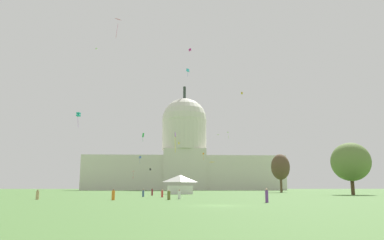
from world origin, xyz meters
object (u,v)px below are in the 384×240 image
Objects in this scene: capitol_building at (184,157)px; person_tan_back_left at (37,195)px; tree_east_near at (280,167)px; kite_lime_mid at (229,133)px; kite_gold_high at (242,93)px; kite_gold_low at (214,163)px; person_purple_mid_left at (267,196)px; kite_black_low at (150,169)px; kite_green_mid at (143,136)px; tree_east_mid at (351,162)px; kite_orange_low at (203,155)px; event_tent at (180,184)px; kite_yellow_mid at (179,143)px; person_orange_mid_right at (113,195)px; kite_cyan_high at (188,70)px; kite_lime_mid_b at (217,136)px; kite_red_low at (133,172)px; kite_violet_low at (175,137)px; person_olive_front_left at (169,195)px; person_maroon_front_right at (152,192)px; person_denim_mid_center at (143,193)px; person_red_near_tree_west at (162,194)px; person_white_lawn_far_left at (179,195)px; kite_pink_high at (117,22)px; kite_magenta_high at (190,50)px; kite_turquoise_mid at (78,115)px; kite_white_high at (98,50)px; kite_blue_low at (140,157)px.

person_tan_back_left is at bearing -99.32° from capitol_building.
kite_lime_mid reaches higher than tree_east_near.
kite_gold_high is 68.01m from kite_gold_low.
capitol_building is 70.62× the size of person_purple_mid_left.
kite_black_low is 28.73m from kite_green_mid.
tree_east_mid is 91.13m from kite_orange_low.
kite_yellow_mid is at bearing 85.33° from event_tent.
kite_cyan_high reaches higher than person_orange_mid_right.
kite_lime_mid_b is (5.85, -8.49, 8.09)m from kite_orange_low.
person_tan_back_left is 104.53m from kite_lime_mid.
kite_red_low is 31.77m from kite_yellow_mid.
kite_violet_low is (-7.58, -162.00, -9.09)m from capitol_building.
kite_gold_high is (33.21, 108.89, 44.80)m from person_olive_front_left.
kite_green_mid reaches higher than tree_east_mid.
kite_lime_mid_b is (-19.12, 33.61, 16.31)m from tree_east_near.
person_maroon_front_right is (-12.66, -148.94, -20.16)m from capitol_building.
tree_east_near is 75.77m from person_denim_mid_center.
kite_orange_low reaches higher than person_red_near_tree_west.
kite_pink_high reaches higher than person_white_lawn_far_left.
kite_lime_mid is 2.76× the size of kite_magenta_high.
kite_orange_low is 4.09× the size of kite_magenta_high.
tree_east_mid is at bearing 154.28° from kite_pink_high.
kite_violet_low is (5.08, -13.05, 11.07)m from person_maroon_front_right.
kite_turquoise_mid reaches higher than kite_violet_low.
kite_turquoise_mid reaches higher than event_tent.
kite_white_high is at bearing 82.06° from kite_lime_mid.
person_maroon_front_right is at bearing 94.84° from kite_green_mid.
kite_white_high is at bearing -113.06° from kite_pink_high.
event_tent is 1.85× the size of kite_blue_low.
person_white_lawn_far_left is 10.77m from person_orange_mid_right.
person_tan_back_left is 67.10m from kite_magenta_high.
kite_orange_low is at bearing -105.92° from kite_turquoise_mid.
tree_east_mid is at bearing -18.89° from event_tent.
person_olive_front_left is 69.76m from kite_green_mid.
person_purple_mid_left is 1.07× the size of person_maroon_front_right.
kite_red_low is 1.96× the size of kite_white_high.
person_orange_mid_right is 0.44× the size of kite_cyan_high.
kite_lime_mid_b is (17.01, -44.22, -1.60)m from kite_yellow_mid.
person_tan_back_left is 1.54× the size of kite_gold_high.
kite_gold_low reaches higher than person_red_near_tree_west.
tree_east_near reaches higher than person_denim_mid_center.
tree_east_near reaches higher than kite_gold_low.
kite_turquoise_mid is 39.78m from kite_magenta_high.
person_tan_back_left is at bearing -160.66° from person_olive_front_left.
kite_magenta_high is (-35.19, -30.19, 33.40)m from tree_east_near.
kite_violet_low is at bearing -63.33° from person_maroon_front_right.
kite_black_low reaches higher than person_denim_mid_center.
person_white_lawn_far_left is 0.86× the size of person_purple_mid_left.
tree_east_mid is at bearing 170.96° from person_denim_mid_center.
kite_magenta_high reaches higher than person_maroon_front_right.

